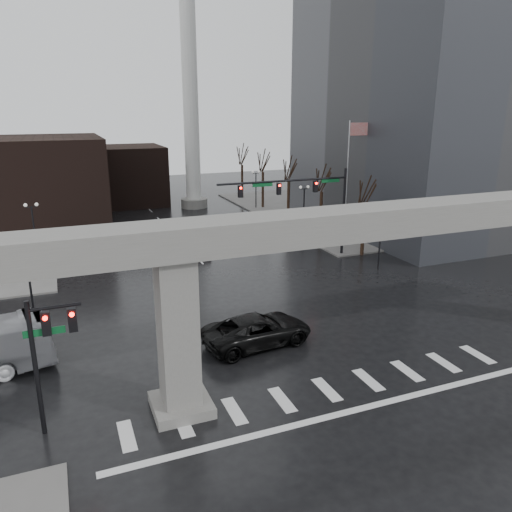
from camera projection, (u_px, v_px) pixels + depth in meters
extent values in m
plane|color=black|center=(317.00, 379.00, 25.27)|extent=(160.00, 160.00, 0.00)
cube|color=slate|center=(359.00, 209.00, 66.51)|extent=(28.00, 36.00, 0.15)
cube|color=gray|center=(323.00, 226.00, 22.97)|extent=(48.00, 2.20, 1.40)
cube|color=gray|center=(178.00, 337.00, 21.73)|extent=(1.60, 1.60, 7.30)
cube|color=gray|center=(181.00, 405.00, 22.71)|extent=(2.60, 2.60, 0.50)
cube|color=#595A5E|center=(441.00, 29.00, 52.30)|extent=(22.00, 26.00, 42.00)
cube|color=black|center=(30.00, 183.00, 56.17)|extent=(16.00, 14.00, 10.00)
cube|color=black|center=(126.00, 175.00, 69.62)|extent=(10.00, 10.00, 8.00)
cylinder|color=white|center=(190.00, 92.00, 63.96)|extent=(2.00, 2.00, 30.00)
cylinder|color=gray|center=(194.00, 203.00, 68.12)|extent=(3.60, 3.60, 1.20)
cylinder|color=black|center=(343.00, 212.00, 45.39)|extent=(0.24, 0.24, 8.00)
cylinder|color=black|center=(284.00, 181.00, 42.33)|extent=(12.00, 0.18, 0.18)
cube|color=black|center=(315.00, 186.00, 43.58)|extent=(0.35, 0.30, 1.00)
cube|color=black|center=(279.00, 189.00, 42.34)|extent=(0.35, 0.30, 1.00)
cube|color=black|center=(240.00, 191.00, 41.09)|extent=(0.35, 0.30, 1.00)
sphere|color=#FF0C05|center=(316.00, 183.00, 43.34)|extent=(0.20, 0.20, 0.20)
cube|color=#0B5125|center=(331.00, 180.00, 43.99)|extent=(1.80, 0.05, 0.35)
cube|color=#0B5125|center=(263.00, 185.00, 41.67)|extent=(1.80, 0.05, 0.35)
cylinder|color=black|center=(36.00, 370.00, 20.29)|extent=(0.20, 0.20, 6.00)
cylinder|color=black|center=(55.00, 307.00, 19.90)|extent=(2.00, 0.14, 0.14)
cube|color=black|center=(46.00, 324.00, 19.94)|extent=(0.35, 0.30, 1.00)
cube|color=black|center=(72.00, 320.00, 20.30)|extent=(0.35, 0.30, 1.00)
cube|color=#0B5125|center=(44.00, 332.00, 20.01)|extent=(1.60, 0.05, 0.30)
cylinder|color=silver|center=(347.00, 184.00, 48.44)|extent=(0.12, 0.12, 12.00)
cube|color=red|center=(359.00, 129.00, 47.30)|extent=(2.00, 0.03, 1.20)
cylinder|color=black|center=(380.00, 241.00, 41.83)|extent=(0.14, 0.14, 4.80)
cube|color=black|center=(382.00, 214.00, 41.16)|extent=(0.90, 0.06, 0.06)
sphere|color=silver|center=(378.00, 212.00, 40.94)|extent=(0.32, 0.32, 0.32)
sphere|color=silver|center=(387.00, 211.00, 41.26)|extent=(0.32, 0.32, 0.32)
cylinder|color=black|center=(304.00, 210.00, 54.28)|extent=(0.14, 0.14, 4.80)
cube|color=black|center=(304.00, 189.00, 53.60)|extent=(0.90, 0.06, 0.06)
sphere|color=silver|center=(301.00, 187.00, 53.38)|extent=(0.32, 0.32, 0.32)
sphere|color=silver|center=(308.00, 187.00, 53.70)|extent=(0.32, 0.32, 0.32)
cylinder|color=black|center=(256.00, 191.00, 66.72)|extent=(0.14, 0.14, 4.80)
cube|color=black|center=(256.00, 173.00, 66.04)|extent=(0.90, 0.06, 0.06)
sphere|color=silver|center=(253.00, 172.00, 65.82)|extent=(0.32, 0.32, 0.32)
sphere|color=silver|center=(259.00, 172.00, 66.14)|extent=(0.32, 0.32, 0.32)
cylinder|color=black|center=(30.00, 282.00, 32.21)|extent=(0.14, 0.14, 4.80)
cube|color=black|center=(25.00, 247.00, 31.53)|extent=(0.90, 0.06, 0.06)
sphere|color=silver|center=(17.00, 245.00, 31.32)|extent=(0.32, 0.32, 0.32)
sphere|color=silver|center=(32.00, 243.00, 31.64)|extent=(0.32, 0.32, 0.32)
cylinder|color=black|center=(35.00, 233.00, 44.65)|extent=(0.14, 0.14, 4.80)
cube|color=black|center=(31.00, 207.00, 43.98)|extent=(0.90, 0.06, 0.06)
sphere|color=silver|center=(25.00, 205.00, 43.76)|extent=(0.32, 0.32, 0.32)
sphere|color=silver|center=(36.00, 204.00, 44.08)|extent=(0.32, 0.32, 0.32)
cylinder|color=black|center=(37.00, 205.00, 57.10)|extent=(0.14, 0.14, 4.80)
cube|color=black|center=(35.00, 185.00, 56.42)|extent=(0.90, 0.06, 0.06)
sphere|color=silver|center=(30.00, 183.00, 56.20)|extent=(0.32, 0.32, 0.32)
sphere|color=silver|center=(39.00, 183.00, 56.52)|extent=(0.32, 0.32, 0.32)
cylinder|color=black|center=(363.00, 231.00, 45.78)|extent=(0.34, 0.34, 4.55)
cylinder|color=black|center=(366.00, 191.00, 44.70)|extent=(0.12, 1.52, 2.98)
cylinder|color=black|center=(369.00, 193.00, 45.17)|extent=(0.83, 1.14, 2.51)
cylinder|color=black|center=(321.00, 214.00, 52.88)|extent=(0.34, 0.34, 4.66)
cylinder|color=black|center=(322.00, 178.00, 51.77)|extent=(0.12, 1.55, 3.05)
cylinder|color=black|center=(325.00, 179.00, 52.24)|extent=(0.85, 1.16, 2.57)
cylinder|color=black|center=(288.00, 201.00, 59.97)|extent=(0.34, 0.34, 4.76)
cylinder|color=black|center=(289.00, 168.00, 58.84)|extent=(0.12, 1.59, 3.11)
cylinder|color=black|center=(292.00, 170.00, 59.31)|extent=(0.86, 1.18, 2.62)
cylinder|color=black|center=(263.00, 190.00, 67.06)|extent=(0.34, 0.34, 4.87)
cylinder|color=black|center=(263.00, 160.00, 65.91)|extent=(0.12, 1.62, 3.18)
cylinder|color=black|center=(266.00, 162.00, 66.38)|extent=(0.88, 1.20, 2.68)
cylinder|color=black|center=(242.00, 182.00, 74.16)|extent=(0.34, 0.34, 4.97)
cylinder|color=black|center=(242.00, 154.00, 72.98)|extent=(0.12, 1.65, 3.25)
cylinder|color=black|center=(245.00, 155.00, 73.45)|extent=(0.89, 1.23, 2.74)
imported|color=black|center=(258.00, 330.00, 28.77)|extent=(6.73, 3.68, 1.79)
imported|color=black|center=(200.00, 242.00, 47.58)|extent=(2.82, 5.10, 1.64)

